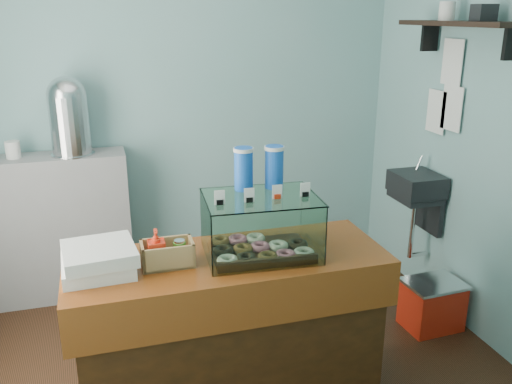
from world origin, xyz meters
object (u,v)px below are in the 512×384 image
object	(u,v)px
display_case	(259,220)
coffee_urn	(69,114)
counter	(230,333)
red_cooler	(432,304)

from	to	relation	value
display_case	coffee_urn	size ratio (longest dim) A/B	1.06
display_case	coffee_urn	distance (m)	1.83
coffee_urn	counter	bearing A→B (deg)	-64.16
counter	red_cooler	distance (m)	1.58
coffee_urn	display_case	bearing A→B (deg)	-59.10
display_case	coffee_urn	xyz separation A→B (m)	(-0.92, 1.54, 0.32)
counter	red_cooler	world-z (taller)	counter
counter	display_case	distance (m)	0.64
counter	coffee_urn	world-z (taller)	coffee_urn
display_case	coffee_urn	bearing A→B (deg)	124.90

